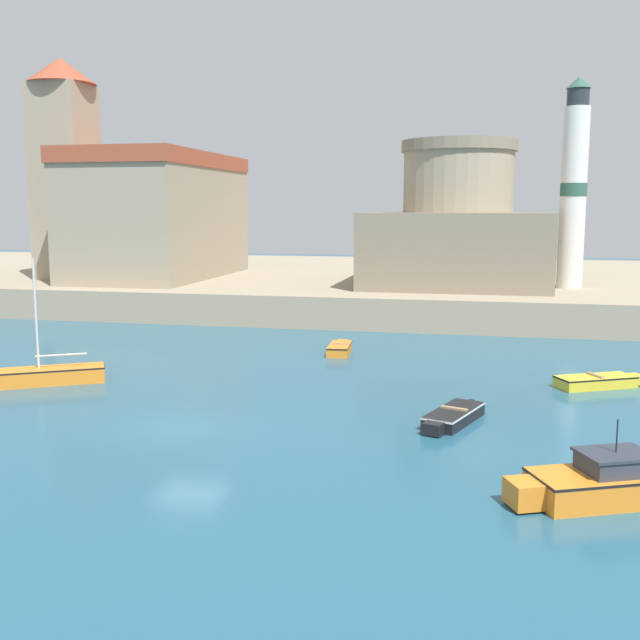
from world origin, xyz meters
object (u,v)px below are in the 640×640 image
object	(u,v)px
dinghy_black_2	(453,416)
lighthouse	(574,187)
dinghy_orange_1	(340,348)
fortress	(457,234)
dinghy_yellow_0	(598,381)
sailboat_orange_3	(45,375)
church	(145,207)
motorboat_orange_4	(616,482)

from	to	relation	value
dinghy_black_2	lighthouse	distance (m)	30.98
dinghy_orange_1	fortress	distance (m)	19.04
dinghy_yellow_0	sailboat_orange_3	world-z (taller)	sailboat_orange_3
sailboat_orange_3	church	world-z (taller)	church
motorboat_orange_4	lighthouse	distance (m)	36.39
dinghy_black_2	sailboat_orange_3	distance (m)	18.16
sailboat_orange_3	lighthouse	distance (m)	37.44
lighthouse	fortress	bearing A→B (deg)	175.54
fortress	sailboat_orange_3	bearing A→B (deg)	-121.82
sailboat_orange_3	church	bearing A→B (deg)	106.45
motorboat_orange_4	sailboat_orange_3	bearing A→B (deg)	158.94
dinghy_yellow_0	fortress	world-z (taller)	fortress
dinghy_yellow_0	dinghy_orange_1	bearing A→B (deg)	157.61
dinghy_black_2	church	bearing A→B (deg)	131.06
dinghy_orange_1	lighthouse	size ratio (longest dim) A/B	0.22
dinghy_orange_1	sailboat_orange_3	distance (m)	15.10
dinghy_orange_1	motorboat_orange_4	xyz separation A→B (m)	(11.11, -18.51, 0.23)
motorboat_orange_4	fortress	bearing A→B (deg)	99.06
sailboat_orange_3	fortress	bearing A→B (deg)	58.18
dinghy_orange_1	sailboat_orange_3	world-z (taller)	sailboat_orange_3
dinghy_orange_1	dinghy_black_2	size ratio (longest dim) A/B	0.83
dinghy_black_2	motorboat_orange_4	xyz separation A→B (m)	(4.58, -6.41, 0.24)
dinghy_orange_1	fortress	xyz separation A→B (m)	(5.39, 17.38, 5.59)
dinghy_yellow_0	dinghy_black_2	world-z (taller)	dinghy_yellow_0
church	fortress	bearing A→B (deg)	-1.47
dinghy_black_2	lighthouse	xyz separation A→B (m)	(6.86, 28.85, 8.94)
dinghy_yellow_0	lighthouse	bearing A→B (deg)	87.62
lighthouse	motorboat_orange_4	bearing A→B (deg)	-93.69
fortress	lighthouse	size ratio (longest dim) A/B	0.90
dinghy_yellow_0	motorboat_orange_4	size ratio (longest dim) A/B	0.69
dinghy_yellow_0	church	bearing A→B (deg)	144.25
dinghy_orange_1	church	xyz separation A→B (m)	(-19.70, 18.02, 7.54)
dinghy_yellow_0	motorboat_orange_4	world-z (taller)	motorboat_orange_4
fortress	motorboat_orange_4	bearing A→B (deg)	-80.94
fortress	lighthouse	bearing A→B (deg)	-4.46
dinghy_black_2	motorboat_orange_4	world-z (taller)	motorboat_orange_4
dinghy_yellow_0	church	world-z (taller)	church
sailboat_orange_3	church	xyz separation A→B (m)	(-8.22, 27.83, 7.40)
dinghy_yellow_0	lighthouse	size ratio (longest dim) A/B	0.27
fortress	lighthouse	xyz separation A→B (m)	(8.00, -0.62, 3.33)
sailboat_orange_3	motorboat_orange_4	world-z (taller)	sailboat_orange_3
motorboat_orange_4	church	world-z (taller)	church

